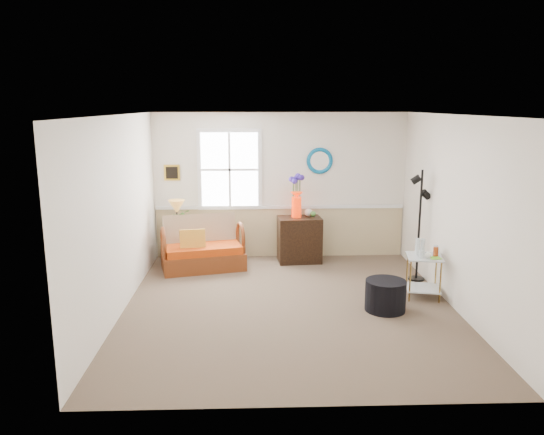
{
  "coord_description": "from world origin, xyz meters",
  "views": [
    {
      "loc": [
        -0.47,
        -6.9,
        2.73
      ],
      "look_at": [
        -0.22,
        0.3,
        1.19
      ],
      "focal_mm": 35.0,
      "sensor_mm": 36.0,
      "label": 1
    }
  ],
  "objects_px": {
    "cabinet": "(299,240)",
    "ottoman": "(385,295)",
    "loveseat": "(203,243)",
    "lamp_stand": "(176,246)",
    "side_table": "(423,277)",
    "floor_lamp": "(419,226)"
  },
  "relations": [
    {
      "from": "floor_lamp",
      "to": "ottoman",
      "type": "bearing_deg",
      "value": -113.42
    },
    {
      "from": "loveseat",
      "to": "floor_lamp",
      "type": "height_order",
      "value": "floor_lamp"
    },
    {
      "from": "ottoman",
      "to": "lamp_stand",
      "type": "bearing_deg",
      "value": 143.71
    },
    {
      "from": "loveseat",
      "to": "cabinet",
      "type": "height_order",
      "value": "loveseat"
    },
    {
      "from": "lamp_stand",
      "to": "ottoman",
      "type": "distance_m",
      "value": 3.89
    },
    {
      "from": "loveseat",
      "to": "ottoman",
      "type": "xyz_separation_m",
      "value": [
        2.63,
        -1.97,
        -0.23
      ]
    },
    {
      "from": "cabinet",
      "to": "ottoman",
      "type": "bearing_deg",
      "value": -71.81
    },
    {
      "from": "loveseat",
      "to": "floor_lamp",
      "type": "relative_size",
      "value": 0.77
    },
    {
      "from": "cabinet",
      "to": "floor_lamp",
      "type": "height_order",
      "value": "floor_lamp"
    },
    {
      "from": "floor_lamp",
      "to": "ottoman",
      "type": "relative_size",
      "value": 3.22
    },
    {
      "from": "side_table",
      "to": "ottoman",
      "type": "bearing_deg",
      "value": -144.38
    },
    {
      "from": "cabinet",
      "to": "floor_lamp",
      "type": "xyz_separation_m",
      "value": [
        1.78,
        -1.07,
        0.48
      ]
    },
    {
      "from": "loveseat",
      "to": "floor_lamp",
      "type": "xyz_separation_m",
      "value": [
        3.44,
        -0.72,
        0.44
      ]
    },
    {
      "from": "cabinet",
      "to": "ottoman",
      "type": "relative_size",
      "value": 1.46
    },
    {
      "from": "ottoman",
      "to": "side_table",
      "type": "bearing_deg",
      "value": 35.62
    },
    {
      "from": "cabinet",
      "to": "side_table",
      "type": "bearing_deg",
      "value": -53.05
    },
    {
      "from": "loveseat",
      "to": "ottoman",
      "type": "distance_m",
      "value": 3.3
    },
    {
      "from": "cabinet",
      "to": "ottoman",
      "type": "distance_m",
      "value": 2.52
    },
    {
      "from": "lamp_stand",
      "to": "floor_lamp",
      "type": "bearing_deg",
      "value": -14.91
    },
    {
      "from": "lamp_stand",
      "to": "ottoman",
      "type": "height_order",
      "value": "lamp_stand"
    },
    {
      "from": "lamp_stand",
      "to": "cabinet",
      "type": "distance_m",
      "value": 2.17
    },
    {
      "from": "floor_lamp",
      "to": "cabinet",
      "type": "bearing_deg",
      "value": 158.52
    }
  ]
}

